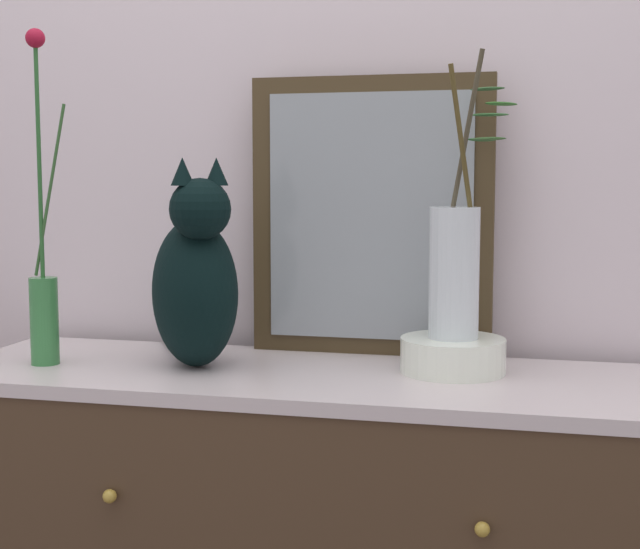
{
  "coord_description": "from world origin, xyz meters",
  "views": [
    {
      "loc": [
        0.39,
        -1.6,
        1.18
      ],
      "look_at": [
        0.0,
        0.0,
        1.01
      ],
      "focal_mm": 51.4,
      "sensor_mm": 36.0,
      "label": 1
    }
  ],
  "objects_px": {
    "vase_slim_green": "(43,288)",
    "cat_sitting": "(195,282)",
    "mirror_leaning": "(371,217)",
    "bowl_porcelain": "(453,355)",
    "vase_glass_clear": "(456,264)"
  },
  "relations": [
    {
      "from": "vase_slim_green",
      "to": "cat_sitting",
      "type": "bearing_deg",
      "value": 8.69
    },
    {
      "from": "mirror_leaning",
      "to": "vase_slim_green",
      "type": "height_order",
      "value": "vase_slim_green"
    },
    {
      "from": "mirror_leaning",
      "to": "bowl_porcelain",
      "type": "distance_m",
      "value": 0.34
    },
    {
      "from": "bowl_porcelain",
      "to": "vase_glass_clear",
      "type": "bearing_deg",
      "value": 22.03
    },
    {
      "from": "vase_slim_green",
      "to": "bowl_porcelain",
      "type": "distance_m",
      "value": 0.78
    },
    {
      "from": "bowl_porcelain",
      "to": "cat_sitting",
      "type": "bearing_deg",
      "value": -172.39
    },
    {
      "from": "mirror_leaning",
      "to": "cat_sitting",
      "type": "bearing_deg",
      "value": -145.12
    },
    {
      "from": "vase_glass_clear",
      "to": "bowl_porcelain",
      "type": "bearing_deg",
      "value": -157.97
    },
    {
      "from": "mirror_leaning",
      "to": "cat_sitting",
      "type": "xyz_separation_m",
      "value": [
        -0.29,
        -0.21,
        -0.12
      ]
    },
    {
      "from": "mirror_leaning",
      "to": "vase_slim_green",
      "type": "xyz_separation_m",
      "value": [
        -0.58,
        -0.25,
        -0.13
      ]
    },
    {
      "from": "vase_slim_green",
      "to": "vase_glass_clear",
      "type": "height_order",
      "value": "vase_slim_green"
    },
    {
      "from": "bowl_porcelain",
      "to": "vase_slim_green",
      "type": "bearing_deg",
      "value": -171.98
    },
    {
      "from": "bowl_porcelain",
      "to": "vase_glass_clear",
      "type": "height_order",
      "value": "vase_glass_clear"
    },
    {
      "from": "vase_glass_clear",
      "to": "cat_sitting",
      "type": "bearing_deg",
      "value": -172.31
    },
    {
      "from": "mirror_leaning",
      "to": "cat_sitting",
      "type": "relative_size",
      "value": 1.42
    }
  ]
}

